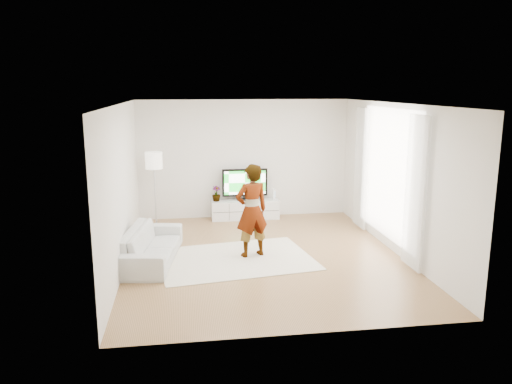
{
  "coord_description": "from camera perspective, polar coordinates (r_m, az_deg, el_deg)",
  "views": [
    {
      "loc": [
        -1.42,
        -8.7,
        3.09
      ],
      "look_at": [
        -0.09,
        0.4,
        1.15
      ],
      "focal_mm": 35.0,
      "sensor_mm": 36.0,
      "label": 1
    }
  ],
  "objects": [
    {
      "name": "rug",
      "position": [
        9.19,
        -2.4,
        -7.66
      ],
      "size": [
        3.0,
        2.36,
        0.01
      ],
      "primitive_type": "cube",
      "rotation": [
        0.0,
        0.0,
        0.15
      ],
      "color": "beige",
      "rests_on": "floor"
    },
    {
      "name": "wall_left",
      "position": [
        8.93,
        -15.09,
        0.61
      ],
      "size": [
        0.02,
        6.0,
        2.8
      ],
      "primitive_type": "cube",
      "color": "silver",
      "rests_on": "floor"
    },
    {
      "name": "curtain_near",
      "position": [
        8.77,
        17.72,
        -0.08
      ],
      "size": [
        0.04,
        0.7,
        2.6
      ],
      "primitive_type": "cube",
      "color": "white",
      "rests_on": "floor"
    },
    {
      "name": "window",
      "position": [
        9.94,
        14.93,
        2.04
      ],
      "size": [
        0.01,
        2.6,
        2.5
      ],
      "primitive_type": "cube",
      "color": "white",
      "rests_on": "wall_right"
    },
    {
      "name": "player",
      "position": [
        9.11,
        -0.49,
        -2.13
      ],
      "size": [
        0.72,
        0.58,
        1.72
      ],
      "primitive_type": "imported",
      "rotation": [
        0.0,
        0.0,
        3.45
      ],
      "color": "#334772",
      "rests_on": "rug"
    },
    {
      "name": "media_console",
      "position": [
        11.9,
        -1.26,
        -1.99
      ],
      "size": [
        1.6,
        0.46,
        0.45
      ],
      "color": "white",
      "rests_on": "floor"
    },
    {
      "name": "wall_right",
      "position": [
        9.69,
        15.72,
        1.45
      ],
      "size": [
        0.02,
        6.0,
        2.8
      ],
      "primitive_type": "cube",
      "color": "silver",
      "rests_on": "floor"
    },
    {
      "name": "floor",
      "position": [
        9.34,
        0.93,
        -7.38
      ],
      "size": [
        6.0,
        6.0,
        0.0
      ],
      "primitive_type": "plane",
      "color": "#A4784A",
      "rests_on": "ground"
    },
    {
      "name": "wall_back",
      "position": [
        11.9,
        -1.37,
        3.78
      ],
      "size": [
        5.0,
        0.02,
        2.8
      ],
      "primitive_type": "cube",
      "color": "silver",
      "rests_on": "floor"
    },
    {
      "name": "wall_front",
      "position": [
        6.11,
        5.5,
        -4.18
      ],
      "size": [
        5.0,
        0.02,
        2.8
      ],
      "primitive_type": "cube",
      "color": "silver",
      "rests_on": "floor"
    },
    {
      "name": "game_console",
      "position": [
        11.92,
        2.08,
        -0.25
      ],
      "size": [
        0.08,
        0.18,
        0.24
      ],
      "rotation": [
        0.0,
        0.0,
        -0.12
      ],
      "color": "white",
      "rests_on": "media_console"
    },
    {
      "name": "potted_plant",
      "position": [
        11.75,
        -4.56,
        -0.19
      ],
      "size": [
        0.24,
        0.24,
        0.36
      ],
      "primitive_type": "imported",
      "rotation": [
        0.0,
        0.0,
        0.22
      ],
      "color": "#3F7238",
      "rests_on": "media_console"
    },
    {
      "name": "curtain_far",
      "position": [
        11.12,
        11.91,
        2.69
      ],
      "size": [
        0.04,
        0.7,
        2.6
      ],
      "primitive_type": "cube",
      "color": "white",
      "rests_on": "floor"
    },
    {
      "name": "floor_lamp",
      "position": [
        11.24,
        -11.58,
        3.17
      ],
      "size": [
        0.37,
        0.37,
        1.68
      ],
      "color": "silver",
      "rests_on": "floor"
    },
    {
      "name": "sofa",
      "position": [
        9.19,
        -11.88,
        -5.96
      ],
      "size": [
        1.11,
        2.19,
        0.61
      ],
      "primitive_type": "imported",
      "rotation": [
        0.0,
        0.0,
        1.43
      ],
      "color": "silver",
      "rests_on": "floor"
    },
    {
      "name": "ceiling",
      "position": [
        8.82,
        0.99,
        10.06
      ],
      "size": [
        6.0,
        6.0,
        0.0
      ],
      "primitive_type": "plane",
      "color": "white",
      "rests_on": "wall_back"
    },
    {
      "name": "television",
      "position": [
        11.79,
        -1.29,
        1.02
      ],
      "size": [
        1.07,
        0.21,
        0.75
      ],
      "color": "black",
      "rests_on": "media_console"
    }
  ]
}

